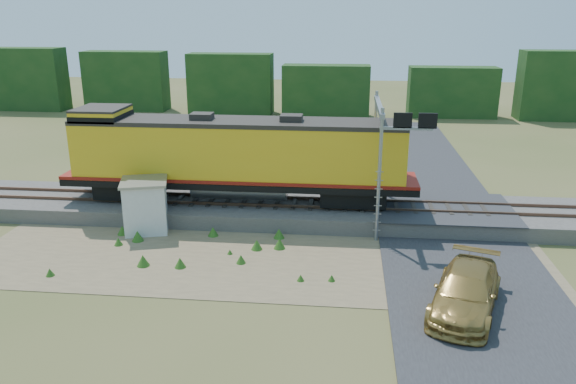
# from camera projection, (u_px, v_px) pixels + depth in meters

# --- Properties ---
(ground) EXTENTS (140.00, 140.00, 0.00)m
(ground) POSITION_uv_depth(u_px,v_px,m) (302.00, 266.00, 24.55)
(ground) COLOR #475123
(ground) RESTS_ON ground
(ballast) EXTENTS (70.00, 5.00, 0.80)m
(ballast) POSITION_uv_depth(u_px,v_px,m) (311.00, 211.00, 30.11)
(ballast) COLOR slate
(ballast) RESTS_ON ground
(rails) EXTENTS (70.00, 1.54, 0.16)m
(rails) POSITION_uv_depth(u_px,v_px,m) (311.00, 202.00, 29.96)
(rails) COLOR brown
(rails) RESTS_ON ballast
(dirt_shoulder) EXTENTS (26.00, 8.00, 0.03)m
(dirt_shoulder) POSITION_uv_depth(u_px,v_px,m) (258.00, 259.00, 25.22)
(dirt_shoulder) COLOR #8C7754
(dirt_shoulder) RESTS_ON ground
(road) EXTENTS (7.00, 66.00, 0.86)m
(road) POSITION_uv_depth(u_px,v_px,m) (463.00, 264.00, 24.54)
(road) COLOR #38383A
(road) RESTS_ON ground
(tree_line_north) EXTENTS (130.00, 3.00, 6.50)m
(tree_line_north) POSITION_uv_depth(u_px,v_px,m) (331.00, 86.00, 59.58)
(tree_line_north) COLOR #173C15
(tree_line_north) RESTS_ON ground
(weed_clumps) EXTENTS (15.00, 6.20, 0.56)m
(weed_clumps) POSITION_uv_depth(u_px,v_px,m) (224.00, 261.00, 24.99)
(weed_clumps) COLOR #31621C
(weed_clumps) RESTS_ON ground
(locomotive) EXTENTS (18.73, 2.86, 4.83)m
(locomotive) POSITION_uv_depth(u_px,v_px,m) (233.00, 156.00, 29.61)
(locomotive) COLOR black
(locomotive) RESTS_ON rails
(shed) EXTENTS (2.77, 2.77, 2.66)m
(shed) POSITION_uv_depth(u_px,v_px,m) (146.00, 205.00, 28.10)
(shed) COLOR silver
(shed) RESTS_ON ground
(signal_gantry) EXTENTS (2.57, 6.20, 6.47)m
(signal_gantry) POSITION_uv_depth(u_px,v_px,m) (385.00, 133.00, 27.76)
(signal_gantry) COLOR gray
(signal_gantry) RESTS_ON ground
(car) EXTENTS (3.79, 5.76, 1.55)m
(car) POSITION_uv_depth(u_px,v_px,m) (466.00, 292.00, 20.65)
(car) COLOR #AA863F
(car) RESTS_ON ground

